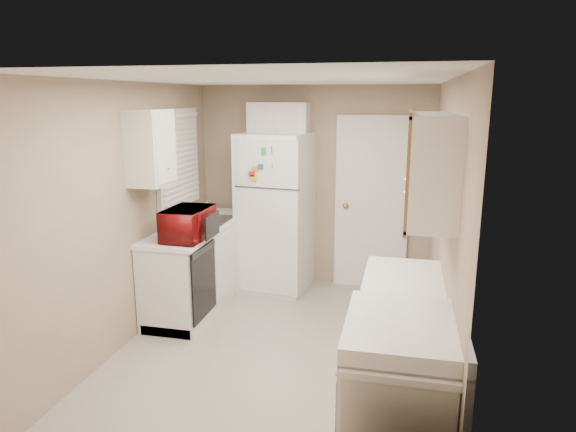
# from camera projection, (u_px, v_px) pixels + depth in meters

# --- Properties ---
(floor) EXTENTS (3.80, 3.80, 0.00)m
(floor) POSITION_uv_depth(u_px,v_px,m) (276.00, 350.00, 4.69)
(floor) COLOR #B1ABA2
(floor) RESTS_ON ground
(ceiling) EXTENTS (3.80, 3.80, 0.00)m
(ceiling) POSITION_uv_depth(u_px,v_px,m) (274.00, 79.00, 4.15)
(ceiling) COLOR white
(ceiling) RESTS_ON floor
(wall_left) EXTENTS (3.80, 3.80, 0.00)m
(wall_left) POSITION_uv_depth(u_px,v_px,m) (128.00, 215.00, 4.72)
(wall_left) COLOR tan
(wall_left) RESTS_ON floor
(wall_right) EXTENTS (3.80, 3.80, 0.00)m
(wall_right) POSITION_uv_depth(u_px,v_px,m) (444.00, 233.00, 4.11)
(wall_right) COLOR tan
(wall_right) RESTS_ON floor
(wall_back) EXTENTS (2.80, 2.80, 0.00)m
(wall_back) POSITION_uv_depth(u_px,v_px,m) (314.00, 187.00, 6.22)
(wall_back) COLOR tan
(wall_back) RESTS_ON floor
(wall_front) EXTENTS (2.80, 2.80, 0.00)m
(wall_front) POSITION_uv_depth(u_px,v_px,m) (182.00, 310.00, 2.61)
(wall_front) COLOR tan
(wall_front) RESTS_ON floor
(left_counter) EXTENTS (0.60, 1.80, 0.90)m
(left_counter) POSITION_uv_depth(u_px,v_px,m) (200.00, 264.00, 5.68)
(left_counter) COLOR silver
(left_counter) RESTS_ON floor
(dishwasher) EXTENTS (0.03, 0.58, 0.72)m
(dishwasher) POSITION_uv_depth(u_px,v_px,m) (203.00, 282.00, 5.04)
(dishwasher) COLOR black
(dishwasher) RESTS_ON floor
(sink) EXTENTS (0.54, 0.74, 0.16)m
(sink) POSITION_uv_depth(u_px,v_px,m) (203.00, 225.00, 5.73)
(sink) COLOR gray
(sink) RESTS_ON left_counter
(microwave) EXTENTS (0.56, 0.32, 0.37)m
(microwave) POSITION_uv_depth(u_px,v_px,m) (188.00, 224.00, 5.00)
(microwave) COLOR maroon
(microwave) RESTS_ON left_counter
(soap_bottle) EXTENTS (0.08, 0.08, 0.18)m
(soap_bottle) POSITION_uv_depth(u_px,v_px,m) (207.00, 208.00, 5.95)
(soap_bottle) COLOR white
(soap_bottle) RESTS_ON left_counter
(window_blinds) EXTENTS (0.10, 0.98, 1.08)m
(window_blinds) POSITION_uv_depth(u_px,v_px,m) (179.00, 159.00, 5.62)
(window_blinds) COLOR silver
(window_blinds) RESTS_ON wall_left
(upper_cabinet_left) EXTENTS (0.30, 0.45, 0.70)m
(upper_cabinet_left) POSITION_uv_depth(u_px,v_px,m) (150.00, 148.00, 4.77)
(upper_cabinet_left) COLOR silver
(upper_cabinet_left) RESTS_ON wall_left
(refrigerator) EXTENTS (0.84, 0.83, 1.86)m
(refrigerator) POSITION_uv_depth(u_px,v_px,m) (276.00, 212.00, 6.09)
(refrigerator) COLOR white
(refrigerator) RESTS_ON floor
(cabinet_over_fridge) EXTENTS (0.70, 0.30, 0.40)m
(cabinet_over_fridge) POSITION_uv_depth(u_px,v_px,m) (279.00, 120.00, 5.99)
(cabinet_over_fridge) COLOR silver
(cabinet_over_fridge) RESTS_ON wall_back
(interior_door) EXTENTS (0.86, 0.06, 2.08)m
(interior_door) POSITION_uv_depth(u_px,v_px,m) (371.00, 204.00, 6.07)
(interior_door) COLOR white
(interior_door) RESTS_ON floor
(right_counter) EXTENTS (0.60, 2.00, 0.90)m
(right_counter) POSITION_uv_depth(u_px,v_px,m) (399.00, 362.00, 3.58)
(right_counter) COLOR silver
(right_counter) RESTS_ON floor
(stove) EXTENTS (0.68, 0.84, 1.02)m
(stove) POSITION_uv_depth(u_px,v_px,m) (401.00, 399.00, 3.05)
(stove) COLOR white
(stove) RESTS_ON floor
(upper_cabinet_right) EXTENTS (0.30, 1.20, 0.70)m
(upper_cabinet_right) POSITION_uv_depth(u_px,v_px,m) (432.00, 165.00, 3.53)
(upper_cabinet_right) COLOR silver
(upper_cabinet_right) RESTS_ON wall_right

